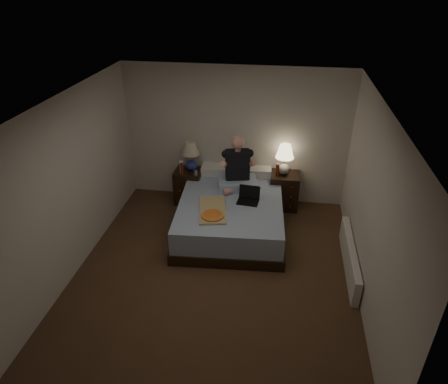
% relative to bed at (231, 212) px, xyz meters
% --- Properties ---
extents(floor, '(4.00, 4.50, 0.00)m').
position_rel_bed_xyz_m(floor, '(-0.07, -1.23, -0.28)').
color(floor, brown).
rests_on(floor, ground).
extents(ceiling, '(4.00, 4.50, 0.00)m').
position_rel_bed_xyz_m(ceiling, '(-0.07, -1.23, 2.22)').
color(ceiling, white).
rests_on(ceiling, ground).
extents(wall_back, '(4.00, 0.00, 2.50)m').
position_rel_bed_xyz_m(wall_back, '(-0.07, 1.02, 0.97)').
color(wall_back, beige).
rests_on(wall_back, ground).
extents(wall_front, '(4.00, 0.00, 2.50)m').
position_rel_bed_xyz_m(wall_front, '(-0.07, -3.48, 0.97)').
color(wall_front, beige).
rests_on(wall_front, ground).
extents(wall_left, '(0.00, 4.50, 2.50)m').
position_rel_bed_xyz_m(wall_left, '(-2.07, -1.23, 0.97)').
color(wall_left, beige).
rests_on(wall_left, ground).
extents(wall_right, '(0.00, 4.50, 2.50)m').
position_rel_bed_xyz_m(wall_right, '(1.93, -1.23, 0.97)').
color(wall_right, beige).
rests_on(wall_right, ground).
extents(bed, '(1.82, 2.34, 0.56)m').
position_rel_bed_xyz_m(bed, '(0.00, 0.00, 0.00)').
color(bed, '#5879B0').
rests_on(bed, floor).
extents(nightstand_left, '(0.50, 0.45, 0.64)m').
position_rel_bed_xyz_m(nightstand_left, '(-0.89, 0.71, 0.04)').
color(nightstand_left, black).
rests_on(nightstand_left, floor).
extents(nightstand_right, '(0.51, 0.46, 0.67)m').
position_rel_bed_xyz_m(nightstand_right, '(0.87, 0.79, 0.05)').
color(nightstand_right, black).
rests_on(nightstand_right, floor).
extents(lamp_left, '(0.34, 0.34, 0.56)m').
position_rel_bed_xyz_m(lamp_left, '(-0.84, 0.75, 0.64)').
color(lamp_left, navy).
rests_on(lamp_left, nightstand_left).
extents(lamp_right, '(0.36, 0.36, 0.56)m').
position_rel_bed_xyz_m(lamp_right, '(0.83, 0.80, 0.67)').
color(lamp_right, gray).
rests_on(lamp_right, nightstand_right).
extents(water_bottle, '(0.07, 0.07, 0.25)m').
position_rel_bed_xyz_m(water_bottle, '(-0.98, 0.57, 0.49)').
color(water_bottle, white).
rests_on(water_bottle, nightstand_left).
extents(soda_can, '(0.07, 0.07, 0.10)m').
position_rel_bed_xyz_m(soda_can, '(-0.72, 0.55, 0.41)').
color(soda_can, '#ACABA7').
rests_on(soda_can, nightstand_left).
extents(beer_bottle_left, '(0.06, 0.06, 0.23)m').
position_rel_bed_xyz_m(beer_bottle_left, '(-0.96, 0.54, 0.48)').
color(beer_bottle_left, '#611E0D').
rests_on(beer_bottle_left, nightstand_left).
extents(beer_bottle_right, '(0.06, 0.06, 0.23)m').
position_rel_bed_xyz_m(beer_bottle_right, '(0.72, 0.72, 0.50)').
color(beer_bottle_right, '#5D1E0D').
rests_on(beer_bottle_right, nightstand_right).
extents(person, '(0.76, 0.65, 0.93)m').
position_rel_bed_xyz_m(person, '(0.06, 0.37, 0.74)').
color(person, black).
rests_on(person, bed).
extents(laptop, '(0.37, 0.31, 0.24)m').
position_rel_bed_xyz_m(laptop, '(0.29, -0.10, 0.40)').
color(laptop, black).
rests_on(laptop, bed).
extents(pizza_box, '(0.54, 0.82, 0.08)m').
position_rel_bed_xyz_m(pizza_box, '(-0.20, -0.65, 0.32)').
color(pizza_box, tan).
rests_on(pizza_box, bed).
extents(radiator, '(0.10, 1.60, 0.40)m').
position_rel_bed_xyz_m(radiator, '(1.86, -0.84, -0.08)').
color(radiator, silver).
rests_on(radiator, floor).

